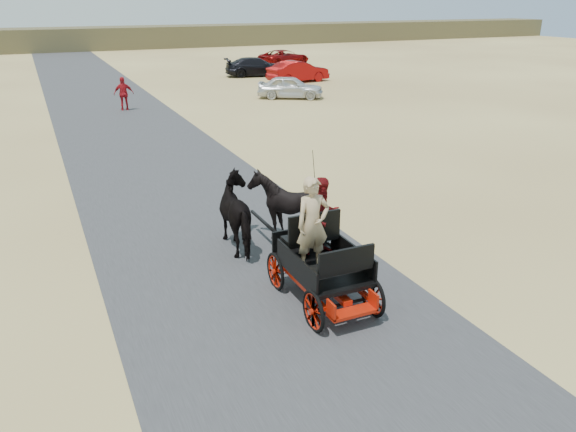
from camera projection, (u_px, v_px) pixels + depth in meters
name	position (u px, v px, depth m)	size (l,w,h in m)	color
ground	(286.00, 318.00, 10.38)	(140.00, 140.00, 0.00)	tan
road	(286.00, 318.00, 10.38)	(6.00, 140.00, 0.01)	#38383A
ridge_far	(58.00, 39.00, 62.54)	(140.00, 6.00, 2.40)	brown
carriage	(322.00, 284.00, 10.87)	(1.30, 2.40, 0.72)	black
horse_left	(242.00, 214.00, 13.03)	(0.91, 2.01, 1.70)	black
horse_right	(285.00, 207.00, 13.45)	(1.37, 1.54, 1.70)	black
driver_man	(313.00, 224.00, 10.38)	(0.66, 0.43, 1.80)	tan
passenger_woman	(323.00, 216.00, 11.08)	(0.77, 0.60, 1.58)	#660C0F
pedestrian	(124.00, 94.00, 29.21)	(1.01, 0.42, 1.73)	#AA131C
car_a	(290.00, 87.00, 32.83)	(1.53, 3.80, 1.30)	silver
car_b	(298.00, 72.00, 39.11)	(1.54, 4.41, 1.45)	maroon
car_c	(257.00, 67.00, 42.13)	(1.92, 4.72, 1.37)	black
car_d	(284.00, 58.00, 48.93)	(2.19, 4.75, 1.32)	maroon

